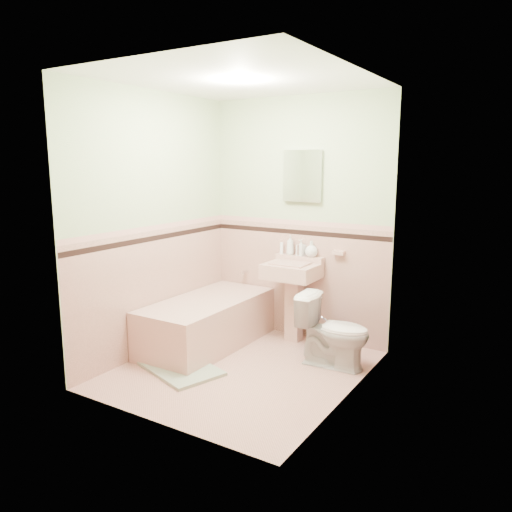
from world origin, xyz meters
The scene contains 32 objects.
floor centered at (0.00, 0.00, 0.00)m, with size 2.20×2.20×0.00m, color tan.
ceiling centered at (0.00, 0.00, 2.50)m, with size 2.20×2.20×0.00m, color white.
wall_back centered at (0.00, 1.10, 1.25)m, with size 2.50×2.50×0.00m, color beige.
wall_front centered at (0.00, -1.10, 1.25)m, with size 2.50×2.50×0.00m, color beige.
wall_left centered at (-1.00, 0.00, 1.25)m, with size 2.50×2.50×0.00m, color beige.
wall_right centered at (1.00, 0.00, 1.25)m, with size 2.50×2.50×0.00m, color beige.
wainscot_back centered at (0.00, 1.09, 0.60)m, with size 2.00×2.00×0.00m, color tan.
wainscot_front centered at (0.00, -1.09, 0.60)m, with size 2.00×2.00×0.00m, color tan.
wainscot_left centered at (-0.99, 0.00, 0.60)m, with size 2.20×2.20×0.00m, color tan.
wainscot_right centered at (0.99, 0.00, 0.60)m, with size 2.20×2.20×0.00m, color tan.
accent_back centered at (0.00, 1.08, 1.12)m, with size 2.00×2.00×0.00m, color black.
accent_front centered at (0.00, -1.08, 1.12)m, with size 2.00×2.00×0.00m, color black.
accent_left centered at (-0.98, 0.00, 1.12)m, with size 2.20×2.20×0.00m, color black.
accent_right centered at (0.98, 0.00, 1.12)m, with size 2.20×2.20×0.00m, color black.
cap_back centered at (0.00, 1.08, 1.22)m, with size 2.00×2.00×0.00m, color tan.
cap_front centered at (0.00, -1.08, 1.22)m, with size 2.00×2.00×0.00m, color tan.
cap_left centered at (-0.98, 0.00, 1.22)m, with size 2.20×2.20×0.00m, color tan.
cap_right centered at (0.98, 0.00, 1.22)m, with size 2.20×2.20×0.00m, color tan.
bathtub centered at (-0.63, 0.33, 0.23)m, with size 0.70×1.50×0.45m, color tan.
tub_faucet centered at (-0.63, 1.05, 0.63)m, with size 0.04×0.04×0.12m, color silver.
sink centered at (0.05, 0.86, 0.41)m, with size 0.53×0.48×0.83m, color tan, non-canonical shape.
sink_faucet centered at (0.05, 1.00, 0.95)m, with size 0.02×0.02×0.10m, color silver.
medicine_cabinet centered at (0.05, 1.07, 1.70)m, with size 0.42×0.04×0.52m, color white.
soap_dish centered at (0.47, 1.06, 0.95)m, with size 0.12×0.07×0.04m, color tan.
soap_bottle_left centered at (-0.06, 1.04, 0.99)m, with size 0.08×0.08×0.20m, color #B2B2B2.
soap_bottle_mid centered at (0.06, 1.04, 0.97)m, with size 0.08×0.08×0.17m, color #B2B2B2.
soap_bottle_right centered at (0.18, 1.04, 0.97)m, with size 0.13×0.13×0.16m, color #B2B2B2.
tube centered at (-0.17, 1.04, 0.94)m, with size 0.04×0.04×0.12m, color white.
toilet centered at (0.67, 0.51, 0.33)m, with size 0.37×0.65×0.66m, color white.
bucket centered at (0.40, 0.80, 0.11)m, with size 0.23×0.23×0.23m, color #0A21BD, non-canonical shape.
bath_mat centered at (-0.46, -0.30, 0.01)m, with size 0.74×0.49×0.03m, color gray.
shoe centered at (-0.61, -0.19, 0.06)m, with size 0.15×0.07×0.06m, color #BF1E59.
Camera 1 is at (2.33, -3.53, 1.84)m, focal length 34.96 mm.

